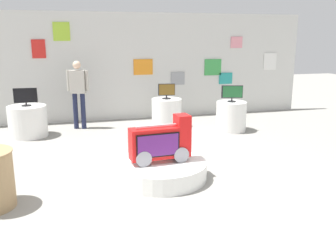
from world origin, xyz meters
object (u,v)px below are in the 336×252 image
object	(u,v)px
tv_on_center_rear	(167,91)
tv_on_left_rear	(26,96)
tv_on_right_rear	(232,93)
shopper_browsing_near_truck	(78,89)
display_pedestal_left_rear	(28,121)
novelty_firetruck_tv	(161,144)
display_pedestal_center_rear	(167,113)
main_display_pedestal	(160,170)
display_pedestal_right_rear	(231,116)

from	to	relation	value
tv_on_center_rear	tv_on_left_rear	bearing A→B (deg)	-178.34
tv_on_right_rear	shopper_browsing_near_truck	size ratio (longest dim) A/B	0.30
display_pedestal_left_rear	novelty_firetruck_tv	bearing A→B (deg)	-55.28
novelty_firetruck_tv	display_pedestal_left_rear	world-z (taller)	novelty_firetruck_tv
display_pedestal_center_rear	tv_on_center_rear	bearing A→B (deg)	-80.96
novelty_firetruck_tv	shopper_browsing_near_truck	distance (m)	4.09
tv_on_center_rear	main_display_pedestal	bearing A→B (deg)	-106.86
tv_on_center_rear	shopper_browsing_near_truck	world-z (taller)	shopper_browsing_near_truck
tv_on_center_rear	tv_on_right_rear	xyz separation A→B (m)	(1.44, -0.86, 0.02)
shopper_browsing_near_truck	tv_on_center_rear	bearing A→B (deg)	-9.46
tv_on_left_rear	tv_on_center_rear	size ratio (longest dim) A/B	1.21
main_display_pedestal	tv_on_center_rear	size ratio (longest dim) A/B	3.55
tv_on_left_rear	display_pedestal_right_rear	xyz separation A→B (m)	(4.87, -0.76, -0.59)
tv_on_right_rear	tv_on_center_rear	bearing A→B (deg)	149.20
main_display_pedestal	tv_on_right_rear	xyz separation A→B (m)	(2.51, 2.66, 0.82)
novelty_firetruck_tv	display_pedestal_left_rear	xyz separation A→B (m)	(-2.38, 3.43, -0.23)
main_display_pedestal	display_pedestal_left_rear	size ratio (longest dim) A/B	1.75
tv_on_left_rear	tv_on_center_rear	world-z (taller)	tv_on_left_rear
display_pedestal_left_rear	tv_on_center_rear	world-z (taller)	tv_on_center_rear
novelty_firetruck_tv	tv_on_center_rear	xyz separation A→B (m)	(1.05, 3.53, 0.34)
tv_on_left_rear	tv_on_right_rear	xyz separation A→B (m)	(4.87, -0.76, 0.00)
tv_on_left_rear	tv_on_right_rear	size ratio (longest dim) A/B	1.02
tv_on_left_rear	display_pedestal_right_rear	bearing A→B (deg)	-8.84
display_pedestal_center_rear	tv_on_center_rear	world-z (taller)	tv_on_center_rear
tv_on_left_rear	tv_on_right_rear	bearing A→B (deg)	-8.89
display_pedestal_center_rear	tv_on_right_rear	size ratio (longest dim) A/B	1.51
display_pedestal_center_rear	display_pedestal_right_rear	bearing A→B (deg)	-30.81
main_display_pedestal	tv_on_right_rear	bearing A→B (deg)	46.65
main_display_pedestal	tv_on_right_rear	world-z (taller)	tv_on_right_rear
tv_on_right_rear	display_pedestal_right_rear	bearing A→B (deg)	104.94
tv_on_center_rear	display_pedestal_right_rear	distance (m)	1.77
display_pedestal_left_rear	tv_on_center_rear	size ratio (longest dim) A/B	2.03
display_pedestal_left_rear	tv_on_right_rear	distance (m)	4.97
tv_on_center_rear	shopper_browsing_near_truck	xyz separation A→B (m)	(-2.21, 0.37, 0.07)
display_pedestal_left_rear	shopper_browsing_near_truck	bearing A→B (deg)	20.94
tv_on_center_rear	tv_on_right_rear	size ratio (longest dim) A/B	0.85
tv_on_right_rear	display_pedestal_left_rear	bearing A→B (deg)	171.07
display_pedestal_center_rear	shopper_browsing_near_truck	size ratio (longest dim) A/B	0.45
tv_on_center_rear	display_pedestal_right_rear	bearing A→B (deg)	-30.70
display_pedestal_center_rear	shopper_browsing_near_truck	world-z (taller)	shopper_browsing_near_truck
display_pedestal_center_rear	display_pedestal_right_rear	xyz separation A→B (m)	(1.44, -0.86, 0.00)
shopper_browsing_near_truck	display_pedestal_right_rear	bearing A→B (deg)	-18.53
display_pedestal_center_rear	tv_on_right_rear	xyz separation A→B (m)	(1.45, -0.87, 0.59)
display_pedestal_left_rear	tv_on_left_rear	world-z (taller)	tv_on_left_rear
shopper_browsing_near_truck	main_display_pedestal	bearing A→B (deg)	-73.58
tv_on_left_rear	display_pedestal_center_rear	xyz separation A→B (m)	(3.43, 0.10, -0.59)
display_pedestal_center_rear	display_pedestal_left_rear	bearing A→B (deg)	-178.34
display_pedestal_left_rear	shopper_browsing_near_truck	distance (m)	1.45
display_pedestal_left_rear	tv_on_left_rear	bearing A→B (deg)	-86.46
tv_on_center_rear	tv_on_right_rear	distance (m)	1.68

